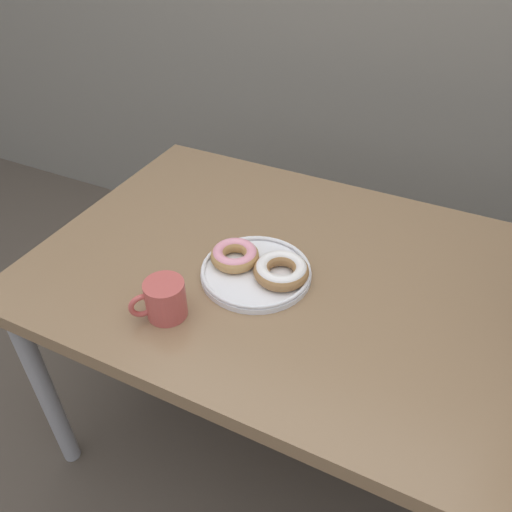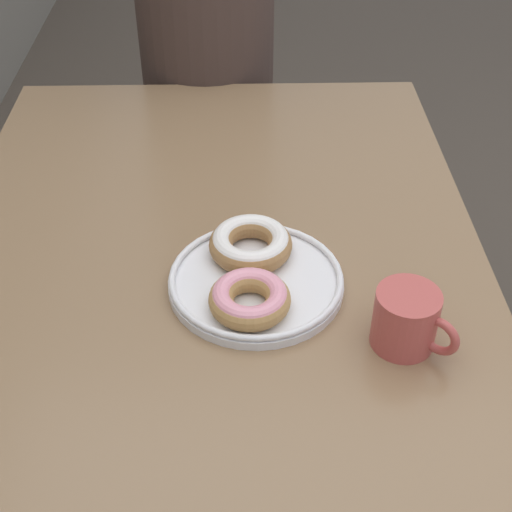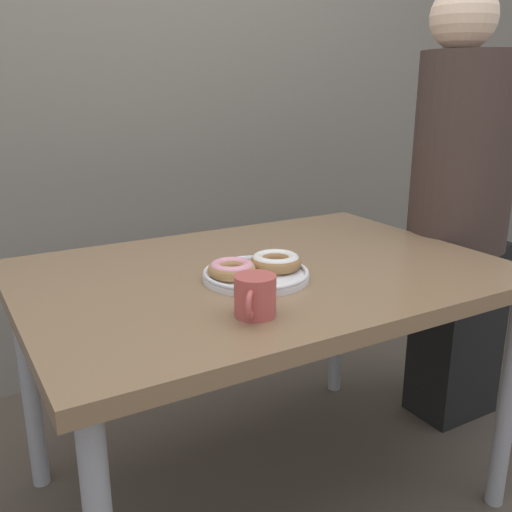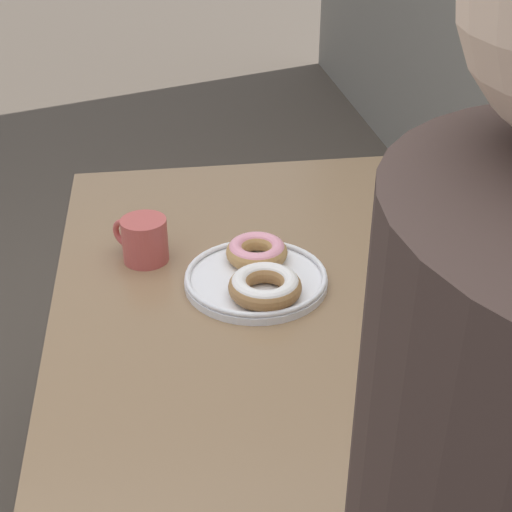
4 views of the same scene
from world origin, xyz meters
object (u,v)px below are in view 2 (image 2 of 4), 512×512
object	(u,v)px
donut_plate	(253,273)
dining_table	(214,292)
coffee_mug	(407,319)
person_figure	(205,27)

from	to	relation	value
donut_plate	dining_table	bearing A→B (deg)	47.52
coffee_mug	donut_plate	bearing A→B (deg)	58.94
person_figure	dining_table	bearing A→B (deg)	-177.66
donut_plate	person_figure	xyz separation A→B (m)	(0.84, 0.10, 0.04)
donut_plate	coffee_mug	world-z (taller)	coffee_mug
coffee_mug	person_figure	size ratio (longest dim) A/B	0.07
donut_plate	person_figure	size ratio (longest dim) A/B	0.20
donut_plate	person_figure	bearing A→B (deg)	6.47
person_figure	donut_plate	bearing A→B (deg)	-173.53
dining_table	coffee_mug	world-z (taller)	coffee_mug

